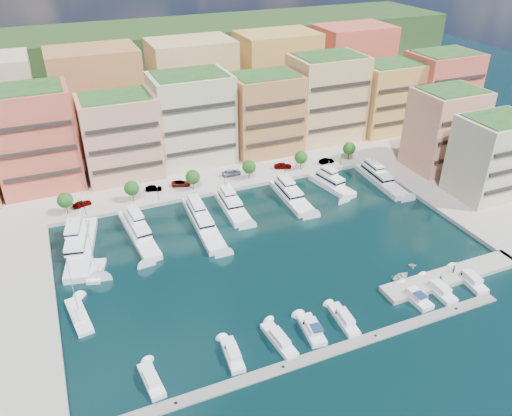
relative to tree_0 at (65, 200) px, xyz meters
The scene contains 57 objects.
ground 52.39m from the tree_0, 39.95° to the right, with size 400.00×400.00×0.00m, color black.
north_quay 49.34m from the tree_0, 35.47° to the left, with size 220.00×64.00×2.00m, color #9E998E.
hillside 86.46m from the tree_0, 62.40° to the left, with size 240.00×40.00×58.00m, color #1B3315.
south_pontoon 73.65m from the tree_0, 59.77° to the right, with size 72.00×2.20×0.35m, color gray.
finger_pier 89.46m from the tree_0, 38.41° to the right, with size 32.00×5.00×2.00m, color #9E998E.
apartment_1 21.20m from the tree_0, 102.21° to the left, with size 20.00×16.50×26.80m.
apartment_2 24.86m from the tree_0, 44.13° to the left, with size 20.00×15.50×22.80m.
apartment_3 43.22m from the tree_0, 25.95° to the left, with size 22.00×16.50×25.80m.
apartment_4 62.75m from the tree_0, 15.37° to the left, with size 20.00×15.50×23.80m.
apartment_5 84.60m from the tree_0, 12.71° to the left, with size 22.00×16.50×26.80m.
apartment_6 105.57m from the tree_0, ahead, with size 20.00×15.50×22.80m.
apartment_7 125.14m from the tree_0, ahead, with size 22.00×16.50×24.80m.
apartment_east_a 103.17m from the tree_0, ahead, with size 18.00×14.50×22.80m.
apartment_east_b 106.96m from the tree_0, 17.17° to the right, with size 18.00×14.50×20.80m.
backblock_1 44.63m from the tree_0, 69.68° to the left, with size 26.00×18.00×30.00m, color #B56644.
backblock_2 61.58m from the tree_0, 41.99° to the left, with size 26.00×18.00×30.00m, color #E4A979.
backblock_3 85.98m from the tree_0, 28.37° to the left, with size 26.00×18.00×30.00m, color gold.
backblock_4 113.10m from the tree_0, 21.09° to the left, with size 26.00×18.00×30.00m, color #CE5544.
tree_0 is the anchor object (origin of this frame).
tree_1 16.00m from the tree_0, ahead, with size 3.80×3.80×5.65m.
tree_2 32.00m from the tree_0, ahead, with size 3.80×3.80×5.65m.
tree_3 48.00m from the tree_0, ahead, with size 3.80×3.80×5.65m.
tree_4 64.00m from the tree_0, ahead, with size 3.80×3.80×5.65m.
tree_5 80.00m from the tree_0, ahead, with size 3.80×3.80×5.65m.
lamppost_0 4.70m from the tree_0, 29.90° to the right, with size 0.30×0.30×4.20m.
lamppost_1 22.14m from the tree_0, ahead, with size 0.30×0.30×4.20m.
lamppost_2 40.08m from the tree_0, ahead, with size 0.30×0.30×4.20m.
lamppost_3 58.05m from the tree_0, ahead, with size 0.30×0.30×4.20m.
lamppost_4 76.04m from the tree_0, ahead, with size 0.30×0.30×4.20m.
yacht_0 15.71m from the tree_0, 84.55° to the right, with size 9.67×23.96×7.30m.
yacht_1 20.80m from the tree_0, 46.10° to the right, with size 6.01×22.52×7.30m.
yacht_2 33.50m from the tree_0, 28.55° to the right, with size 5.21×25.08×7.30m.
yacht_3 40.34m from the tree_0, 17.47° to the right, with size 5.22×16.68×7.30m.
yacht_4 56.06m from the tree_0, 13.46° to the right, with size 5.51×18.66×7.30m.
yacht_5 68.40m from the tree_0, ahead, with size 6.89×15.54×7.30m.
yacht_6 82.67m from the tree_0, ahead, with size 5.44×20.85×7.30m.
cruiser_0 58.72m from the tree_0, 82.60° to the right, with size 3.15×7.84×2.55m.
cruiser_2 61.99m from the tree_0, 69.92° to the right, with size 3.01×7.97×2.55m.
cruiser_3 65.46m from the tree_0, 62.80° to the right, with size 3.31×9.36×2.55m.
cruiser_4 68.62m from the tree_0, 58.03° to the right, with size 3.64×8.06×2.66m.
cruiser_5 72.32m from the tree_0, 53.58° to the right, with size 2.99×8.93×2.55m.
cruiser_7 82.78m from the tree_0, 44.65° to the right, with size 3.17×7.80×2.66m.
cruiser_8 86.87m from the tree_0, 42.03° to the right, with size 2.85×8.47×2.55m.
cruiser_9 92.91m from the tree_0, 38.75° to the right, with size 3.62×8.83×2.55m.
sailboat_2 26.18m from the tree_0, 82.49° to the right, with size 5.02×8.37×13.20m.
sailboat_1 38.43m from the tree_0, 92.16° to the right, with size 4.29×11.09×13.20m.
tender_0 79.65m from the tree_0, 40.60° to the right, with size 3.01×4.22×0.87m, color silver.
tender_3 90.85m from the tree_0, 35.35° to the right, with size 1.24×1.43×0.76m, color beige.
tender_1 81.72m from the tree_0, 37.22° to the right, with size 1.50×1.74×0.92m, color beige.
car_0 5.28m from the tree_0, 32.77° to the left, with size 1.85×4.60×1.57m, color gray.
car_1 22.52m from the tree_0, ahead, with size 1.48×4.24×1.40m, color gray.
car_2 29.88m from the tree_0, ahead, with size 2.37×5.13×1.43m, color gray.
car_3 44.64m from the tree_0, ahead, with size 2.26×5.56×1.61m, color gray.
car_4 59.69m from the tree_0, ahead, with size 2.01×5.00×1.70m, color gray.
car_5 72.96m from the tree_0, ahead, with size 1.56×4.48×1.48m, color gray.
person_0 86.92m from the tree_0, 40.86° to the right, with size 0.66×0.43×1.80m, color #25304A.
person_1 89.51m from the tree_0, 38.07° to the right, with size 0.84×0.66×1.74m, color #433028.
Camera 1 is at (-38.34, -80.92, 63.86)m, focal length 35.00 mm.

